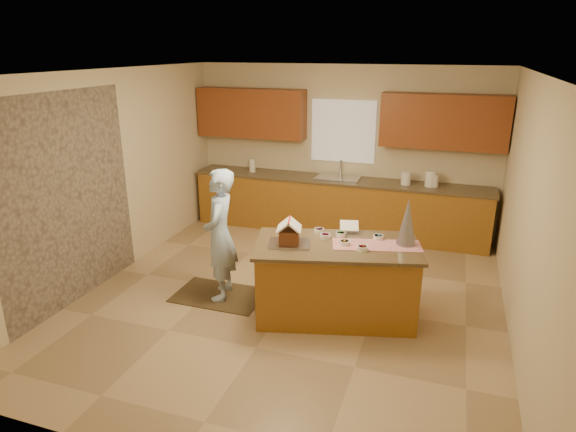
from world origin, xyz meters
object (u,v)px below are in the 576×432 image
at_px(tinsel_tree, 407,222).
at_px(gingerbread_house, 289,234).
at_px(boy, 220,235).
at_px(island_base, 336,282).

relative_size(tinsel_tree, gingerbread_house, 1.62).
xyz_separation_m(tinsel_tree, boy, (-2.15, -0.24, -0.33)).
bearing_deg(boy, tinsel_tree, 82.87).
bearing_deg(gingerbread_house, tinsel_tree, 18.60).
relative_size(island_base, gingerbread_house, 5.31).
bearing_deg(island_base, boy, 165.94).
relative_size(island_base, tinsel_tree, 3.27).
bearing_deg(tinsel_tree, gingerbread_house, -161.40).
relative_size(island_base, boy, 1.07).
xyz_separation_m(island_base, gingerbread_house, (-0.50, -0.18, 0.59)).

